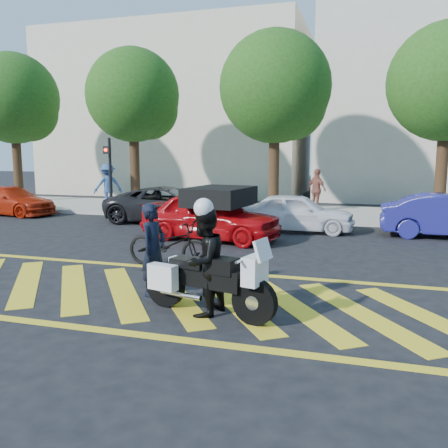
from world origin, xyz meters
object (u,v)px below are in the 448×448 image
(officer_moto, at_px, (204,262))
(parked_mid_left, at_px, (170,205))
(officer_bike, at_px, (153,250))
(bicycle, at_px, (169,244))
(parked_mid_right, at_px, (297,212))
(parked_left, at_px, (11,201))
(police_motorcycle, at_px, (205,280))
(red_convertible, at_px, (211,216))

(officer_moto, relative_size, parked_mid_left, 0.37)
(officer_bike, bearing_deg, bicycle, 24.64)
(parked_mid_left, relative_size, parked_mid_right, 1.27)
(parked_left, height_order, parked_mid_left, parked_mid_left)
(police_motorcycle, height_order, officer_moto, officer_moto)
(officer_bike, height_order, bicycle, officer_bike)
(officer_bike, relative_size, parked_mid_right, 0.46)
(officer_bike, xyz_separation_m, parked_mid_right, (1.53, 7.82, -0.22))
(officer_moto, relative_size, red_convertible, 0.42)
(officer_bike, bearing_deg, parked_left, 59.96)
(red_convertible, bearing_deg, parked_mid_left, 49.44)
(parked_left, bearing_deg, bicycle, -116.16)
(officer_moto, height_order, parked_mid_left, officer_moto)
(police_motorcycle, distance_m, parked_mid_right, 8.59)
(bicycle, height_order, parked_mid_left, parked_mid_left)
(red_convertible, height_order, parked_left, red_convertible)
(officer_bike, distance_m, red_convertible, 5.61)
(officer_bike, distance_m, bicycle, 2.12)
(police_motorcycle, distance_m, parked_mid_left, 10.33)
(officer_bike, xyz_separation_m, red_convertible, (-0.73, 5.56, -0.13))
(officer_bike, distance_m, parked_mid_right, 7.97)
(officer_bike, distance_m, parked_mid_left, 9.12)
(officer_bike, height_order, police_motorcycle, officer_bike)
(officer_bike, bearing_deg, parked_mid_left, 30.35)
(officer_moto, height_order, red_convertible, officer_moto)
(bicycle, distance_m, officer_moto, 3.35)
(parked_left, xyz_separation_m, parked_mid_right, (12.14, -0.77, 0.05))
(red_convertible, bearing_deg, police_motorcycle, -154.38)
(officer_moto, xyz_separation_m, parked_mid_left, (-4.58, 9.26, -0.22))
(red_convertible, bearing_deg, bicycle, -169.32)
(police_motorcycle, distance_m, parked_left, 15.12)
(officer_bike, relative_size, bicycle, 0.82)
(parked_left, bearing_deg, officer_bike, -121.96)
(parked_mid_right, bearing_deg, officer_bike, 166.73)
(police_motorcycle, bearing_deg, parked_left, 155.93)
(officer_bike, distance_m, officer_moto, 1.48)
(police_motorcycle, xyz_separation_m, parked_mid_right, (0.26, 8.58, 0.05))
(parked_left, height_order, parked_mid_right, parked_mid_right)
(bicycle, height_order, red_convertible, red_convertible)
(bicycle, distance_m, parked_mid_left, 7.03)
(bicycle, relative_size, officer_moto, 1.18)
(red_convertible, relative_size, parked_left, 1.05)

